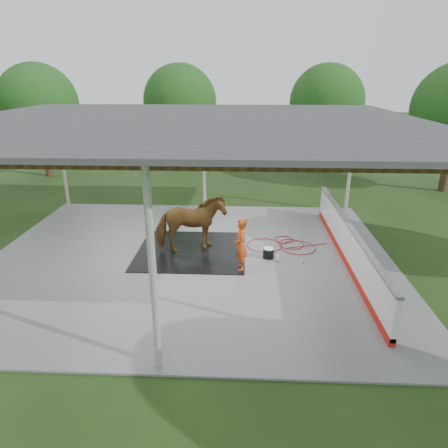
{
  "coord_description": "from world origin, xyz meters",
  "views": [
    {
      "loc": [
        1.54,
        -10.8,
        5.22
      ],
      "look_at": [
        1.02,
        -0.21,
        1.22
      ],
      "focal_mm": 32.0,
      "sensor_mm": 36.0,
      "label": 1
    }
  ],
  "objects_px": {
    "handler": "(241,245)",
    "horse": "(191,224)",
    "dasher_board": "(347,244)",
    "wash_bucket": "(268,253)"
  },
  "relations": [
    {
      "from": "dasher_board",
      "to": "handler",
      "type": "height_order",
      "value": "handler"
    },
    {
      "from": "horse",
      "to": "wash_bucket",
      "type": "relative_size",
      "value": 6.33
    },
    {
      "from": "horse",
      "to": "wash_bucket",
      "type": "xyz_separation_m",
      "value": [
        2.37,
        -0.38,
        -0.75
      ]
    },
    {
      "from": "dasher_board",
      "to": "handler",
      "type": "bearing_deg",
      "value": -167.4
    },
    {
      "from": "handler",
      "to": "wash_bucket",
      "type": "bearing_deg",
      "value": 124.05
    },
    {
      "from": "dasher_board",
      "to": "wash_bucket",
      "type": "relative_size",
      "value": 24.37
    },
    {
      "from": "handler",
      "to": "horse",
      "type": "bearing_deg",
      "value": -136.34
    },
    {
      "from": "dasher_board",
      "to": "horse",
      "type": "relative_size",
      "value": 3.85
    },
    {
      "from": "dasher_board",
      "to": "handler",
      "type": "distance_m",
      "value": 3.17
    },
    {
      "from": "dasher_board",
      "to": "handler",
      "type": "relative_size",
      "value": 5.31
    }
  ]
}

